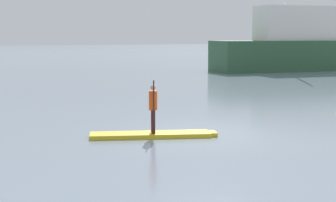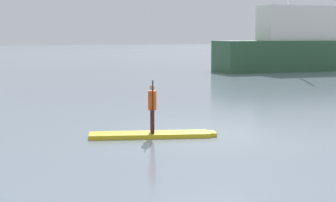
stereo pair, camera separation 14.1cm
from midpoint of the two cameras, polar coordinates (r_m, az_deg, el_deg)
The scene contains 4 objects.
ground_plane at distance 13.67m, azimuth 4.91°, elevation -3.34°, with size 240.00×240.00×0.00m, color gray.
paddleboard_near at distance 13.11m, azimuth -1.33°, elevation -3.53°, with size 3.08×1.40×0.10m.
paddler_child_solo at distance 12.99m, azimuth -1.34°, elevation -0.49°, with size 0.25×0.39×1.27m.
fishing_boat_white_large at distance 38.64m, azimuth 14.26°, elevation 5.53°, with size 13.06×3.27×9.70m.
Camera 2 is at (-5.95, -12.06, 2.43)m, focal length 58.36 mm.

